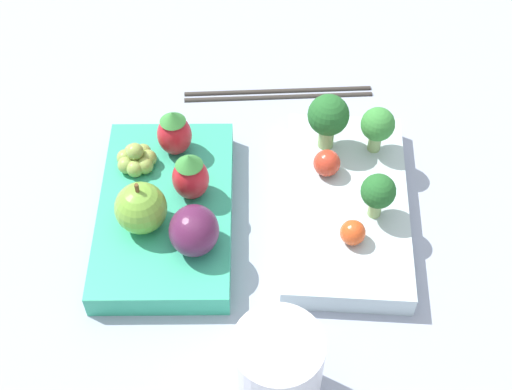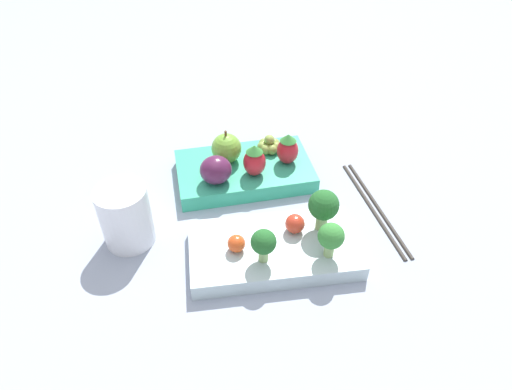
{
  "view_description": "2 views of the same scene",
  "coord_description": "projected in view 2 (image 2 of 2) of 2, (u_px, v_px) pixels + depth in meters",
  "views": [
    {
      "loc": [
        0.43,
        0.01,
        0.54
      ],
      "look_at": [
        0.01,
        -0.0,
        0.04
      ],
      "focal_mm": 50.0,
      "sensor_mm": 36.0,
      "label": 1
    },
    {
      "loc": [
        0.09,
        0.48,
        0.47
      ],
      "look_at": [
        0.01,
        -0.0,
        0.04
      ],
      "focal_mm": 32.0,
      "sensor_mm": 36.0,
      "label": 2
    }
  ],
  "objects": [
    {
      "name": "strawberry_1",
      "position": [
        288.0,
        149.0,
        0.71
      ],
      "size": [
        0.03,
        0.03,
        0.05
      ],
      "color": "red",
      "rests_on": "bento_box_fruit"
    },
    {
      "name": "bento_box_fruit",
      "position": [
        244.0,
        171.0,
        0.73
      ],
      "size": [
        0.21,
        0.13,
        0.03
      ],
      "color": "#33A87F",
      "rests_on": "ground_plane"
    },
    {
      "name": "cherry_tomato_0",
      "position": [
        295.0,
        224.0,
        0.6
      ],
      "size": [
        0.03,
        0.03,
        0.03
      ],
      "color": "red",
      "rests_on": "bento_box_savoury"
    },
    {
      "name": "cherry_tomato_1",
      "position": [
        236.0,
        243.0,
        0.58
      ],
      "size": [
        0.02,
        0.02,
        0.02
      ],
      "color": "#DB4C1E",
      "rests_on": "bento_box_savoury"
    },
    {
      "name": "broccoli_floret_2",
      "position": [
        331.0,
        237.0,
        0.56
      ],
      "size": [
        0.03,
        0.03,
        0.05
      ],
      "color": "#93B770",
      "rests_on": "bento_box_savoury"
    },
    {
      "name": "ground_plane",
      "position": [
        262.0,
        213.0,
        0.67
      ],
      "size": [
        4.0,
        4.0,
        0.0
      ],
      "primitive_type": "plane",
      "color": "#939EB2"
    },
    {
      "name": "broccoli_floret_0",
      "position": [
        324.0,
        206.0,
        0.59
      ],
      "size": [
        0.04,
        0.04,
        0.06
      ],
      "color": "#93B770",
      "rests_on": "bento_box_savoury"
    },
    {
      "name": "grape_cluster",
      "position": [
        269.0,
        145.0,
        0.74
      ],
      "size": [
        0.04,
        0.04,
        0.03
      ],
      "color": "#8EA84C",
      "rests_on": "bento_box_fruit"
    },
    {
      "name": "plum",
      "position": [
        216.0,
        170.0,
        0.67
      ],
      "size": [
        0.05,
        0.04,
        0.04
      ],
      "color": "#511E42",
      "rests_on": "bento_box_fruit"
    },
    {
      "name": "drinking_cup",
      "position": [
        126.0,
        216.0,
        0.6
      ],
      "size": [
        0.07,
        0.07,
        0.09
      ],
      "color": "white",
      "rests_on": "ground_plane"
    },
    {
      "name": "chopsticks_pair",
      "position": [
        375.0,
        207.0,
        0.68
      ],
      "size": [
        0.03,
        0.21,
        0.01
      ],
      "color": "#332D28",
      "rests_on": "ground_plane"
    },
    {
      "name": "bento_box_savoury",
      "position": [
        270.0,
        250.0,
        0.6
      ],
      "size": [
        0.23,
        0.12,
        0.02
      ],
      "color": "silver",
      "rests_on": "ground_plane"
    },
    {
      "name": "apple",
      "position": [
        226.0,
        148.0,
        0.71
      ],
      "size": [
        0.05,
        0.05,
        0.06
      ],
      "color": "#70A838",
      "rests_on": "bento_box_fruit"
    },
    {
      "name": "broccoli_floret_1",
      "position": [
        264.0,
        243.0,
        0.55
      ],
      "size": [
        0.03,
        0.03,
        0.05
      ],
      "color": "#93B770",
      "rests_on": "bento_box_savoury"
    },
    {
      "name": "strawberry_0",
      "position": [
        255.0,
        160.0,
        0.68
      ],
      "size": [
        0.03,
        0.03,
        0.05
      ],
      "color": "red",
      "rests_on": "bento_box_fruit"
    }
  ]
}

